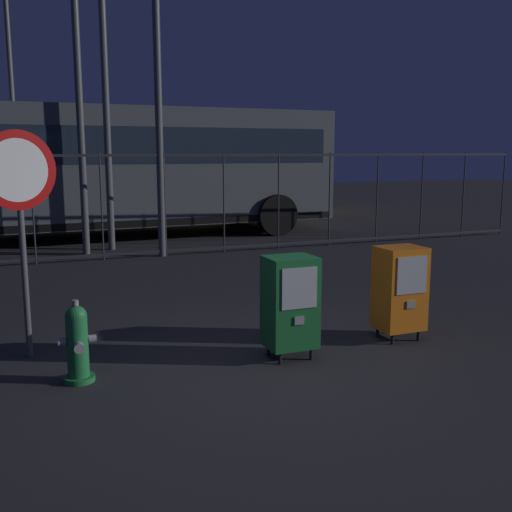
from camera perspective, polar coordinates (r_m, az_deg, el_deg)
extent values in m
plane|color=#262628|center=(5.63, 1.77, -11.23)|extent=(60.00, 60.00, 0.00)
cylinder|color=#1E7238|center=(5.72, -16.36, -11.03)|extent=(0.28, 0.28, 0.05)
cylinder|color=#1E7238|center=(5.62, -16.51, -8.17)|extent=(0.19, 0.19, 0.55)
sphere|color=#1E7238|center=(5.55, -16.65, -5.47)|extent=(0.19, 0.19, 0.19)
cylinder|color=gray|center=(5.52, -16.71, -4.26)|extent=(0.06, 0.06, 0.05)
cylinder|color=gray|center=(5.49, -16.38, -8.32)|extent=(0.09, 0.08, 0.09)
cylinder|color=gray|center=(5.60, -17.87, -7.73)|extent=(0.07, 0.07, 0.07)
cylinder|color=gray|center=(5.62, -15.21, -7.53)|extent=(0.07, 0.07, 0.07)
cylinder|color=black|center=(6.63, 12.74, -7.65)|extent=(0.04, 0.04, 0.12)
cylinder|color=black|center=(6.82, 15.08, -7.25)|extent=(0.04, 0.04, 0.12)
cylinder|color=black|center=(6.85, 11.40, -7.02)|extent=(0.04, 0.04, 0.12)
cylinder|color=black|center=(7.03, 13.70, -6.66)|extent=(0.04, 0.04, 0.12)
cube|color=orange|center=(6.70, 13.41, -2.96)|extent=(0.48, 0.40, 0.90)
cube|color=#B2B7BF|center=(6.50, 14.52, -1.78)|extent=(0.36, 0.01, 0.40)
cube|color=gray|center=(6.57, 14.41, -4.47)|extent=(0.10, 0.02, 0.08)
cylinder|color=black|center=(5.90, 2.28, -9.62)|extent=(0.04, 0.04, 0.12)
cylinder|color=black|center=(6.04, 5.22, -9.19)|extent=(0.04, 0.04, 0.12)
cylinder|color=black|center=(6.14, 1.19, -8.81)|extent=(0.04, 0.04, 0.12)
cylinder|color=black|center=(6.27, 4.04, -8.42)|extent=(0.04, 0.04, 0.12)
cube|color=#19602D|center=(5.94, 3.24, -4.34)|extent=(0.48, 0.40, 0.90)
cube|color=#B2B7BF|center=(5.72, 4.13, -3.06)|extent=(0.36, 0.01, 0.40)
cube|color=gray|center=(5.79, 4.10, -6.10)|extent=(0.10, 0.02, 0.08)
cylinder|color=#4C4F54|center=(6.27, -21.15, 0.69)|extent=(0.06, 0.06, 2.20)
cylinder|color=red|center=(6.18, -21.59, 7.55)|extent=(0.71, 0.31, 0.76)
cylinder|color=white|center=(6.17, -21.58, 7.54)|extent=(0.56, 0.23, 0.60)
cube|color=#2D2D33|center=(11.64, -11.62, 9.31)|extent=(18.00, 0.04, 0.05)
cube|color=#2D2D33|center=(11.80, -11.31, 0.29)|extent=(18.00, 0.04, 0.05)
cylinder|color=#2D2D33|center=(11.50, -20.33, 4.14)|extent=(0.03, 0.03, 2.00)
cylinder|color=#2D2D33|center=(11.59, -14.39, 4.49)|extent=(0.03, 0.03, 2.00)
cylinder|color=#2D2D33|center=(11.81, -8.59, 4.78)|extent=(0.03, 0.03, 2.00)
cylinder|color=#2D2D33|center=(12.14, -3.06, 5.02)|extent=(0.03, 0.03, 2.00)
cylinder|color=#2D2D33|center=(12.58, 2.14, 5.20)|extent=(0.03, 0.03, 2.00)
cylinder|color=#2D2D33|center=(13.12, 6.95, 5.32)|extent=(0.03, 0.03, 2.00)
cylinder|color=#2D2D33|center=(13.73, 11.36, 5.40)|extent=(0.03, 0.03, 2.00)
cylinder|color=#2D2D33|center=(14.43, 15.37, 5.45)|extent=(0.03, 0.03, 2.00)
cylinder|color=#2D2D33|center=(15.18, 18.99, 5.47)|extent=(0.03, 0.03, 2.00)
cylinder|color=#2D2D33|center=(15.99, 22.26, 5.47)|extent=(0.03, 0.03, 2.00)
cube|color=#4C5156|center=(14.62, -13.44, 8.24)|extent=(10.58, 2.86, 2.65)
cube|color=#1E2838|center=(14.61, -13.51, 10.11)|extent=(9.95, 2.86, 0.80)
cube|color=black|center=(14.70, -13.24, 3.46)|extent=(10.37, 2.86, 0.16)
cylinder|color=black|center=(14.66, 1.98, 3.90)|extent=(1.01, 0.31, 1.00)
cylinder|color=black|center=(16.93, -1.73, 4.71)|extent=(1.01, 0.31, 1.00)
cube|color=gold|center=(19.12, -9.80, 8.69)|extent=(10.65, 3.22, 2.65)
cube|color=#1E2838|center=(19.12, -9.84, 10.12)|extent=(10.02, 3.20, 0.80)
cube|color=black|center=(19.18, -9.69, 5.03)|extent=(10.44, 3.22, 0.16)
cylinder|color=black|center=(18.86, 2.03, 5.24)|extent=(1.02, 0.35, 1.00)
cylinder|color=black|center=(21.22, -0.29, 5.76)|extent=(1.02, 0.35, 1.00)
cylinder|color=black|center=(17.75, -20.93, 4.30)|extent=(1.02, 0.35, 1.00)
cylinder|color=black|center=(20.24, -20.60, 4.93)|extent=(1.02, 0.35, 1.00)
cylinder|color=#4C4F54|center=(12.89, -14.11, 16.40)|extent=(0.14, 0.14, 7.10)
cylinder|color=#4C4F54|center=(11.85, -9.28, 16.42)|extent=(0.14, 0.14, 6.80)
cylinder|color=#4C4F54|center=(19.86, -21.98, 12.84)|extent=(0.14, 0.14, 6.58)
cylinder|color=#4C4F54|center=(12.55, -16.63, 19.13)|extent=(0.14, 0.14, 8.25)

